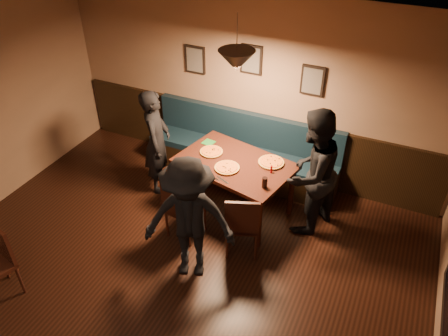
% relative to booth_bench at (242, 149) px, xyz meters
% --- Properties ---
extents(ceiling, '(7.00, 7.00, 0.00)m').
position_rel_booth_bench_xyz_m(ceiling, '(0.00, -3.20, 2.30)').
color(ceiling, silver).
rests_on(ceiling, ground).
extents(wall_back, '(6.00, 0.00, 6.00)m').
position_rel_booth_bench_xyz_m(wall_back, '(0.00, 0.30, 0.90)').
color(wall_back, '#8C704F').
rests_on(wall_back, ground).
extents(wainscot, '(5.88, 0.06, 1.00)m').
position_rel_booth_bench_xyz_m(wainscot, '(0.00, 0.27, 0.00)').
color(wainscot, black).
rests_on(wainscot, ground).
extents(booth_bench, '(3.00, 0.60, 1.00)m').
position_rel_booth_bench_xyz_m(booth_bench, '(0.00, 0.00, 0.00)').
color(booth_bench, '#0F232D').
rests_on(booth_bench, ground).
extents(picture_left, '(0.32, 0.04, 0.42)m').
position_rel_booth_bench_xyz_m(picture_left, '(-0.90, 0.27, 1.20)').
color(picture_left, black).
rests_on(picture_left, wall_back).
extents(picture_center, '(0.32, 0.04, 0.42)m').
position_rel_booth_bench_xyz_m(picture_center, '(0.00, 0.27, 1.35)').
color(picture_center, black).
rests_on(picture_center, wall_back).
extents(picture_right, '(0.32, 0.04, 0.42)m').
position_rel_booth_bench_xyz_m(picture_right, '(0.90, 0.27, 1.20)').
color(picture_right, black).
rests_on(picture_right, wall_back).
extents(pendant_lamp, '(0.44, 0.44, 0.25)m').
position_rel_booth_bench_xyz_m(pendant_lamp, '(0.22, -0.79, 1.75)').
color(pendant_lamp, black).
rests_on(pendant_lamp, ceiling).
extents(dining_table, '(1.70, 1.28, 0.82)m').
position_rel_booth_bench_xyz_m(dining_table, '(0.22, -0.79, -0.09)').
color(dining_table, '#331E0E').
rests_on(dining_table, floor).
extents(chair_near_left, '(0.47, 0.47, 0.95)m').
position_rel_booth_bench_xyz_m(chair_near_left, '(-0.16, -1.52, -0.03)').
color(chair_near_left, black).
rests_on(chair_near_left, floor).
extents(chair_near_right, '(0.53, 0.53, 0.94)m').
position_rel_booth_bench_xyz_m(chair_near_right, '(0.63, -1.48, -0.03)').
color(chair_near_right, black).
rests_on(chair_near_right, floor).
extents(diner_left, '(0.58, 0.69, 1.61)m').
position_rel_booth_bench_xyz_m(diner_left, '(-1.02, -0.77, 0.31)').
color(diner_left, black).
rests_on(diner_left, floor).
extents(diner_right, '(0.94, 1.05, 1.78)m').
position_rel_booth_bench_xyz_m(diner_right, '(1.24, -0.69, 0.39)').
color(diner_right, black).
rests_on(diner_right, floor).
extents(diner_front, '(1.20, 0.92, 1.63)m').
position_rel_booth_bench_xyz_m(diner_front, '(0.21, -2.06, 0.32)').
color(diner_front, black).
rests_on(diner_front, floor).
extents(pizza_a, '(0.36, 0.36, 0.04)m').
position_rel_booth_bench_xyz_m(pizza_a, '(-0.17, -0.71, 0.33)').
color(pizza_a, '#C67125').
rests_on(pizza_a, dining_table).
extents(pizza_b, '(0.43, 0.43, 0.04)m').
position_rel_booth_bench_xyz_m(pizza_b, '(0.19, -0.97, 0.33)').
color(pizza_b, orange).
rests_on(pizza_b, dining_table).
extents(pizza_c, '(0.42, 0.42, 0.04)m').
position_rel_booth_bench_xyz_m(pizza_c, '(0.68, -0.60, 0.34)').
color(pizza_c, orange).
rests_on(pizza_c, dining_table).
extents(soda_glass, '(0.08, 0.08, 0.15)m').
position_rel_booth_bench_xyz_m(soda_glass, '(0.78, -1.13, 0.39)').
color(soda_glass, black).
rests_on(soda_glass, dining_table).
extents(tabasco_bottle, '(0.04, 0.04, 0.13)m').
position_rel_booth_bench_xyz_m(tabasco_bottle, '(0.75, -0.80, 0.38)').
color(tabasco_bottle, '#880409').
rests_on(tabasco_bottle, dining_table).
extents(napkin_a, '(0.18, 0.18, 0.01)m').
position_rel_booth_bench_xyz_m(napkin_a, '(-0.32, -0.49, 0.32)').
color(napkin_a, '#1D6D24').
rests_on(napkin_a, dining_table).
extents(napkin_b, '(0.21, 0.21, 0.01)m').
position_rel_booth_bench_xyz_m(napkin_b, '(-0.28, -1.03, 0.32)').
color(napkin_b, '#1C6A37').
rests_on(napkin_b, dining_table).
extents(cutlery_set, '(0.19, 0.09, 0.00)m').
position_rel_booth_bench_xyz_m(cutlery_set, '(0.16, -1.21, 0.32)').
color(cutlery_set, '#B7B7BB').
rests_on(cutlery_set, dining_table).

